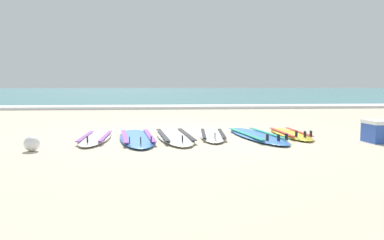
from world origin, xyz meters
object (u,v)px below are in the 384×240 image
cooler_box (376,131)px  surfboard_5 (290,134)px  surfboard_0 (95,138)px  surfboard_1 (137,138)px  surfboard_4 (256,135)px  surfboard_3 (213,135)px  beach_ball (32,144)px  surfboard_2 (174,136)px

cooler_box → surfboard_5: bearing=140.7°
surfboard_0 → surfboard_1: (0.73, -0.01, 0.00)m
surfboard_4 → cooler_box: size_ratio=5.31×
surfboard_3 → surfboard_4: 0.82m
cooler_box → beach_ball: cooler_box is taller
surfboard_0 → surfboard_4: bearing=1.8°
beach_ball → surfboard_0: bearing=54.8°
surfboard_0 → surfboard_4: 2.94m
surfboard_2 → surfboard_1: bearing=-169.6°
surfboard_5 → surfboard_3: bearing=-177.4°
surfboard_4 → surfboard_5: bearing=14.1°
surfboard_1 → cooler_box: (4.08, -0.67, 0.16)m
surfboard_5 → beach_ball: (-4.40, -1.34, 0.08)m
surfboard_2 → cooler_box: bearing=-13.2°
surfboard_3 → beach_ball: size_ratio=8.49×
surfboard_4 → beach_ball: beach_ball is taller
surfboard_5 → cooler_box: cooler_box is taller
surfboard_3 → beach_ball: 3.15m
surfboard_3 → cooler_box: bearing=-18.3°
surfboard_2 → cooler_box: 3.50m
surfboard_2 → beach_ball: bearing=-151.4°
beach_ball → surfboard_2: bearing=28.6°
surfboard_0 → cooler_box: bearing=-8.1°
surfboard_4 → beach_ball: bearing=-162.5°
surfboard_4 → surfboard_2: bearing=179.4°
surfboard_5 → cooler_box: size_ratio=4.07×
surfboard_3 → surfboard_5: size_ratio=1.01×
surfboard_5 → surfboard_0: bearing=-175.8°
surfboard_1 → surfboard_4: bearing=2.8°
surfboard_0 → surfboard_2: bearing=4.5°
surfboard_1 → surfboard_3: size_ratio=1.28×
surfboard_2 → cooler_box: size_ratio=5.24×
surfboard_2 → surfboard_5: 2.24m
surfboard_0 → cooler_box: (4.82, -0.69, 0.16)m
surfboard_1 → surfboard_4: size_ratio=1.00×
surfboard_0 → cooler_box: size_ratio=4.17×
surfboard_3 → surfboard_0: bearing=-174.6°
cooler_box → surfboard_2: bearing=166.8°
surfboard_3 → beach_ball: (-2.89, -1.27, 0.08)m
surfboard_1 → surfboard_0: bearing=178.9°
surfboard_1 → surfboard_4: same height
surfboard_1 → cooler_box: bearing=-9.4°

